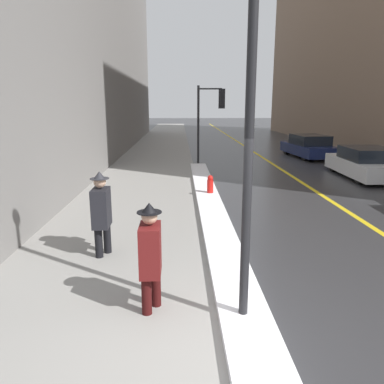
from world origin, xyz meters
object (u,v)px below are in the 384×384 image
at_px(pedestrian_with_shoulder_bag, 101,210).
at_px(parked_car_navy, 309,147).
at_px(pedestrian_in_fedora, 150,253).
at_px(traffic_light_near, 213,108).
at_px(fire_hydrant, 210,186).
at_px(parked_car_white, 367,163).
at_px(lamp_post, 251,84).

bearing_deg(pedestrian_with_shoulder_bag, parked_car_navy, 147.31).
xyz_separation_m(pedestrian_in_fedora, parked_car_navy, (7.69, 15.94, -0.28)).
bearing_deg(traffic_light_near, fire_hydrant, -90.41).
height_order(pedestrian_with_shoulder_bag, fire_hydrant, pedestrian_with_shoulder_bag).
distance_m(parked_car_white, parked_car_navy, 6.08).
height_order(pedestrian_with_shoulder_bag, parked_car_white, pedestrian_with_shoulder_bag).
relative_size(pedestrian_with_shoulder_bag, parked_car_white, 0.39).
bearing_deg(fire_hydrant, pedestrian_in_fedora, -101.54).
bearing_deg(traffic_light_near, lamp_post, -88.06).
relative_size(lamp_post, pedestrian_with_shoulder_bag, 3.14).
bearing_deg(pedestrian_in_fedora, fire_hydrant, 168.14).
height_order(parked_car_navy, fire_hydrant, parked_car_navy).
height_order(traffic_light_near, pedestrian_in_fedora, traffic_light_near).
relative_size(traffic_light_near, parked_car_white, 0.88).
height_order(traffic_light_near, pedestrian_with_shoulder_bag, traffic_light_near).
bearing_deg(pedestrian_in_fedora, parked_car_navy, 153.91).
xyz_separation_m(pedestrian_in_fedora, parked_car_white, (7.99, 9.87, -0.30)).
height_order(pedestrian_with_shoulder_bag, parked_car_navy, pedestrian_with_shoulder_bag).
relative_size(traffic_light_near, parked_car_navy, 0.85).
bearing_deg(pedestrian_in_fedora, traffic_light_near, 171.05).
xyz_separation_m(pedestrian_with_shoulder_bag, parked_car_white, (9.09, 7.80, -0.34)).
bearing_deg(parked_car_white, pedestrian_in_fedora, 142.89).
xyz_separation_m(lamp_post, parked_car_navy, (6.43, 16.27, -2.54)).
bearing_deg(pedestrian_in_fedora, lamp_post, 75.08).
bearing_deg(parked_car_navy, lamp_post, 153.61).
distance_m(lamp_post, parked_car_navy, 17.68).
xyz_separation_m(traffic_light_near, parked_car_navy, (5.70, 2.80, -2.13)).
xyz_separation_m(lamp_post, fire_hydrant, (0.12, 7.16, -2.79)).
distance_m(pedestrian_in_fedora, fire_hydrant, 6.99).
distance_m(traffic_light_near, parked_car_navy, 6.70).
distance_m(pedestrian_in_fedora, parked_car_white, 12.70).
xyz_separation_m(traffic_light_near, pedestrian_in_fedora, (-2.00, -13.14, -1.85)).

